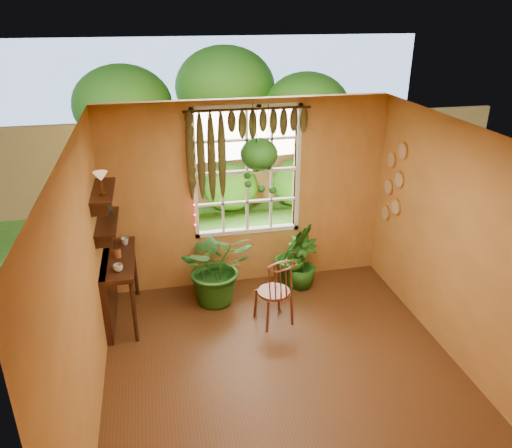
{
  "coord_description": "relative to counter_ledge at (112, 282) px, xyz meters",
  "views": [
    {
      "loc": [
        -1.26,
        -4.23,
        3.83
      ],
      "look_at": [
        -0.11,
        1.15,
        1.4
      ],
      "focal_mm": 35.0,
      "sensor_mm": 36.0,
      "label": 1
    }
  ],
  "objects": [
    {
      "name": "floor",
      "position": [
        1.91,
        -1.6,
        -0.55
      ],
      "size": [
        4.5,
        4.5,
        0.0
      ],
      "primitive_type": "plane",
      "color": "#572F19",
      "rests_on": "ground"
    },
    {
      "name": "ceiling",
      "position": [
        1.91,
        -1.6,
        2.15
      ],
      "size": [
        4.5,
        4.5,
        0.0
      ],
      "primitive_type": "plane",
      "rotation": [
        3.14,
        0.0,
        0.0
      ],
      "color": "white",
      "rests_on": "wall_back"
    },
    {
      "name": "wall_back",
      "position": [
        1.91,
        0.65,
        0.8
      ],
      "size": [
        4.0,
        0.0,
        4.0
      ],
      "primitive_type": "plane",
      "rotation": [
        1.57,
        0.0,
        0.0
      ],
      "color": "#D79249",
      "rests_on": "floor"
    },
    {
      "name": "wall_left",
      "position": [
        -0.09,
        -1.6,
        0.8
      ],
      "size": [
        0.0,
        4.5,
        4.5
      ],
      "primitive_type": "plane",
      "rotation": [
        1.57,
        0.0,
        1.57
      ],
      "color": "#D79249",
      "rests_on": "floor"
    },
    {
      "name": "wall_right",
      "position": [
        3.91,
        -1.6,
        0.8
      ],
      "size": [
        0.0,
        4.5,
        4.5
      ],
      "primitive_type": "plane",
      "rotation": [
        1.57,
        0.0,
        -1.57
      ],
      "color": "#D79249",
      "rests_on": "floor"
    },
    {
      "name": "window",
      "position": [
        1.91,
        0.68,
        1.15
      ],
      "size": [
        1.52,
        0.1,
        1.86
      ],
      "color": "white",
      "rests_on": "wall_back"
    },
    {
      "name": "valance_vine",
      "position": [
        1.82,
        0.56,
        1.73
      ],
      "size": [
        1.7,
        0.12,
        1.1
      ],
      "color": "#3B1D10",
      "rests_on": "window"
    },
    {
      "name": "string_lights",
      "position": [
        1.15,
        0.59,
        1.2
      ],
      "size": [
        0.03,
        0.03,
        1.54
      ],
      "primitive_type": null,
      "color": "#FF2633",
      "rests_on": "window"
    },
    {
      "name": "wall_plates",
      "position": [
        3.89,
        0.19,
        1.0
      ],
      "size": [
        0.04,
        0.32,
        1.1
      ],
      "primitive_type": null,
      "color": "beige",
      "rests_on": "wall_right"
    },
    {
      "name": "counter_ledge",
      "position": [
        0.0,
        0.0,
        0.0
      ],
      "size": [
        0.4,
        1.2,
        0.9
      ],
      "color": "#3B1D10",
      "rests_on": "floor"
    },
    {
      "name": "shelf_lower",
      "position": [
        0.03,
        0.0,
        0.85
      ],
      "size": [
        0.25,
        0.9,
        0.04
      ],
      "primitive_type": "cube",
      "color": "#3B1D10",
      "rests_on": "wall_left"
    },
    {
      "name": "shelf_upper",
      "position": [
        0.03,
        0.0,
        1.25
      ],
      "size": [
        0.25,
        0.9,
        0.04
      ],
      "primitive_type": "cube",
      "color": "#3B1D10",
      "rests_on": "wall_left"
    },
    {
      "name": "backyard",
      "position": [
        2.15,
        5.27,
        0.73
      ],
      "size": [
        14.0,
        10.0,
        12.0
      ],
      "color": "#245D1A",
      "rests_on": "ground"
    },
    {
      "name": "windsor_chair",
      "position": [
        2.03,
        -0.51,
        -0.23
      ],
      "size": [
        0.51,
        0.52,
        1.12
      ],
      "rotation": [
        0.0,
        0.0,
        0.24
      ],
      "color": "maroon",
      "rests_on": "floor"
    },
    {
      "name": "potted_plant_left",
      "position": [
        1.38,
        0.15,
        -0.0
      ],
      "size": [
        1.01,
        0.87,
        1.1
      ],
      "primitive_type": "imported",
      "rotation": [
        0.0,
        0.0,
        0.01
      ],
      "color": "#184813",
      "rests_on": "floor"
    },
    {
      "name": "potted_plant_mid",
      "position": [
        2.53,
        0.35,
        -0.05
      ],
      "size": [
        0.62,
        0.53,
        1.01
      ],
      "primitive_type": "imported",
      "rotation": [
        0.0,
        0.0,
        0.17
      ],
      "color": "#184813",
      "rests_on": "floor"
    },
    {
      "name": "potted_plant_right",
      "position": [
        2.63,
        0.29,
        -0.16
      ],
      "size": [
        0.53,
        0.53,
        0.79
      ],
      "primitive_type": "imported",
      "rotation": [
        0.0,
        0.0,
        -0.21
      ],
      "color": "#184813",
      "rests_on": "floor"
    },
    {
      "name": "hanging_basket",
      "position": [
        1.99,
        0.26,
        1.46
      ],
      "size": [
        0.48,
        0.48,
        1.18
      ],
      "color": "black",
      "rests_on": "ceiling"
    },
    {
      "name": "cup_a",
      "position": [
        0.13,
        -0.36,
        0.39
      ],
      "size": [
        0.15,
        0.15,
        0.09
      ],
      "primitive_type": "imported",
      "rotation": [
        0.0,
        0.0,
        -0.37
      ],
      "color": "silver",
      "rests_on": "counter_ledge"
    },
    {
      "name": "cup_b",
      "position": [
        0.19,
        0.36,
        0.4
      ],
      "size": [
        0.11,
        0.11,
        0.09
      ],
      "primitive_type": "imported",
      "rotation": [
        0.0,
        0.0,
        -0.06
      ],
      "color": "beige",
      "rests_on": "counter_ledge"
    },
    {
      "name": "brush_jar",
      "position": [
        0.11,
        0.01,
        0.47
      ],
      "size": [
        0.09,
        0.09,
        0.31
      ],
      "color": "brown",
      "rests_on": "counter_ledge"
    },
    {
      "name": "shelf_vase",
      "position": [
        0.04,
        0.26,
        0.94
      ],
      "size": [
        0.15,
        0.15,
        0.15
      ],
      "primitive_type": "imported",
      "rotation": [
        0.0,
        0.0,
        0.08
      ],
      "color": "#B2AD99",
      "rests_on": "shelf_lower"
    },
    {
      "name": "tiffany_lamp",
      "position": [
        0.05,
        -0.19,
        1.47
      ],
      "size": [
        0.17,
        0.17,
        0.28
      ],
      "color": "#543318",
      "rests_on": "shelf_upper"
    }
  ]
}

